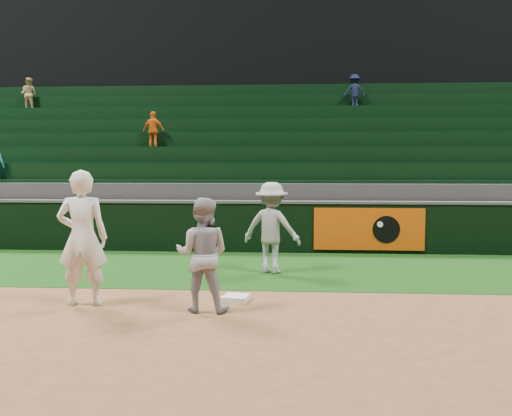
{
  "coord_description": "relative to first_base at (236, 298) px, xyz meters",
  "views": [
    {
      "loc": [
        1.27,
        -8.55,
        2.15
      ],
      "look_at": [
        0.51,
        2.3,
        1.3
      ],
      "focal_mm": 40.0,
      "sensor_mm": 36.0,
      "label": 1
    }
  ],
  "objects": [
    {
      "name": "ground",
      "position": [
        -0.34,
        -0.2,
        -0.04
      ],
      "size": [
        70.0,
        70.0,
        0.0
      ],
      "primitive_type": "plane",
      "color": "brown",
      "rests_on": "ground"
    },
    {
      "name": "upper_deck",
      "position": [
        -0.34,
        17.25,
        5.96
      ],
      "size": [
        40.0,
        12.0,
        12.0
      ],
      "primitive_type": "cube",
      "color": "black",
      "rests_on": "ground"
    },
    {
      "name": "first_base",
      "position": [
        0.0,
        0.0,
        0.0
      ],
      "size": [
        0.45,
        0.45,
        0.09
      ],
      "primitive_type": "cube",
      "rotation": [
        0.0,
        0.0,
        -0.19
      ],
      "color": "white",
      "rests_on": "ground"
    },
    {
      "name": "first_baseman",
      "position": [
        -2.29,
        -0.41,
        0.99
      ],
      "size": [
        0.81,
        0.59,
        2.06
      ],
      "primitive_type": "imported",
      "rotation": [
        0.0,
        0.0,
        3.27
      ],
      "color": "white",
      "rests_on": "ground"
    },
    {
      "name": "foul_grass",
      "position": [
        -0.34,
        2.8,
        -0.04
      ],
      "size": [
        36.0,
        4.2,
        0.01
      ],
      "primitive_type": "cube",
      "color": "#10370D",
      "rests_on": "ground"
    },
    {
      "name": "field_wall",
      "position": [
        -0.31,
        5.0,
        0.59
      ],
      "size": [
        36.0,
        0.45,
        1.25
      ],
      "color": "black",
      "rests_on": "ground"
    },
    {
      "name": "base_coach",
      "position": [
        0.46,
        2.32,
        0.85
      ],
      "size": [
        1.29,
        0.95,
        1.78
      ],
      "primitive_type": "imported",
      "rotation": [
        0.0,
        0.0,
        2.86
      ],
      "color": "#999BA5",
      "rests_on": "foul_grass"
    },
    {
      "name": "stadium_seating",
      "position": [
        -0.34,
        8.78,
        1.66
      ],
      "size": [
        36.0,
        5.95,
        5.0
      ],
      "color": "#323234",
      "rests_on": "ground"
    },
    {
      "name": "baserunner",
      "position": [
        -0.42,
        -0.62,
        0.79
      ],
      "size": [
        0.86,
        0.69,
        1.66
      ],
      "primitive_type": "imported",
      "rotation": [
        0.0,
        0.0,
        3.06
      ],
      "color": "#9C9EA6",
      "rests_on": "ground"
    }
  ]
}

